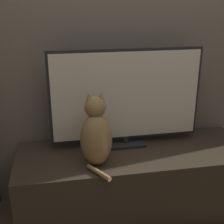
% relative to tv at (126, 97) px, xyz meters
% --- Properties ---
extents(wall_back, '(4.80, 0.05, 2.60)m').
position_rel_tv_xyz_m(wall_back, '(0.04, 0.20, 0.47)').
color(wall_back, '#756B5B').
rests_on(wall_back, ground_plane).
extents(tv_stand, '(1.59, 0.55, 0.48)m').
position_rel_tv_xyz_m(tv_stand, '(0.04, -0.12, -0.59)').
color(tv_stand, '#33281E').
rests_on(tv_stand, ground_plane).
extents(tv, '(1.03, 0.16, 0.68)m').
position_rel_tv_xyz_m(tv, '(0.00, 0.00, 0.00)').
color(tv, black).
rests_on(tv, tv_stand).
extents(cat, '(0.20, 0.32, 0.46)m').
position_rel_tv_xyz_m(cat, '(-0.24, -0.23, -0.15)').
color(cat, '#997547').
rests_on(cat, tv_stand).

